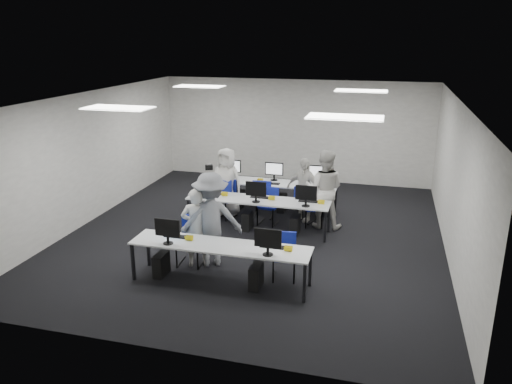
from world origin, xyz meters
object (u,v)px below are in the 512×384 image
(chair_2, at_px, (225,205))
(student_0, at_px, (197,228))
(desk_front, at_px, (220,248))
(chair_5, at_px, (223,204))
(chair_0, at_px, (191,249))
(student_2, at_px, (227,182))
(chair_1, at_px, (284,265))
(student_1, at_px, (324,189))
(chair_4, at_px, (314,215))
(chair_7, at_px, (305,210))
(photographer, at_px, (211,219))
(desk_mid, at_px, (258,202))
(chair_6, at_px, (263,205))
(chair_3, at_px, (268,213))
(student_3, at_px, (304,190))

(chair_2, relative_size, student_0, 0.59)
(desk_front, relative_size, chair_5, 3.41)
(chair_0, height_order, student_2, student_2)
(desk_front, distance_m, chair_1, 1.23)
(student_1, bearing_deg, desk_front, 67.53)
(chair_1, xyz_separation_m, chair_2, (-2.05, 2.76, 0.03))
(chair_4, distance_m, student_0, 3.27)
(desk_front, height_order, chair_7, chair_7)
(student_2, distance_m, photographer, 2.73)
(chair_2, xyz_separation_m, chair_5, (-0.09, 0.09, 0.01))
(desk_front, relative_size, photographer, 1.76)
(desk_mid, bearing_deg, chair_6, 97.04)
(chair_3, relative_size, student_3, 0.56)
(chair_1, relative_size, chair_6, 0.87)
(chair_0, relative_size, chair_6, 0.98)
(chair_0, distance_m, chair_7, 3.34)
(chair_2, xyz_separation_m, student_2, (0.01, 0.14, 0.54))
(chair_0, relative_size, student_1, 0.52)
(chair_0, distance_m, chair_6, 2.99)
(student_1, bearing_deg, chair_5, -1.92)
(photographer, bearing_deg, student_1, -148.99)
(chair_5, relative_size, student_0, 0.61)
(desk_front, relative_size, chair_1, 3.84)
(chair_4, bearing_deg, chair_6, 156.49)
(chair_3, distance_m, chair_4, 1.05)
(student_1, xyz_separation_m, student_3, (-0.52, 0.29, -0.14))
(student_1, bearing_deg, photographer, 55.16)
(chair_1, xyz_separation_m, chair_4, (0.11, 2.75, -0.00))
(desk_mid, relative_size, chair_6, 3.36)
(chair_5, xyz_separation_m, student_1, (2.47, -0.12, 0.61))
(desk_front, xyz_separation_m, chair_5, (-1.09, 3.33, -0.38))
(desk_front, height_order, student_1, student_1)
(chair_1, bearing_deg, chair_3, 101.68)
(desk_front, xyz_separation_m, student_2, (-0.99, 3.37, 0.15))
(chair_7, bearing_deg, chair_5, -159.11)
(chair_0, xyz_separation_m, photographer, (0.39, 0.10, 0.62))
(chair_5, bearing_deg, chair_6, -10.10)
(chair_6, xyz_separation_m, student_3, (0.98, -0.00, 0.46))
(desk_front, distance_m, chair_3, 3.09)
(chair_2, bearing_deg, chair_6, 34.97)
(desk_front, xyz_separation_m, chair_1, (1.05, 0.48, -0.42))
(desk_front, relative_size, chair_7, 3.67)
(chair_0, bearing_deg, chair_3, 64.92)
(desk_mid, distance_m, chair_2, 1.25)
(chair_2, xyz_separation_m, chair_3, (1.13, -0.17, -0.02))
(student_2, height_order, photographer, photographer)
(chair_0, bearing_deg, student_1, 45.65)
(chair_6, height_order, student_3, student_3)
(student_3, bearing_deg, student_2, -157.00)
(chair_0, height_order, student_0, student_0)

